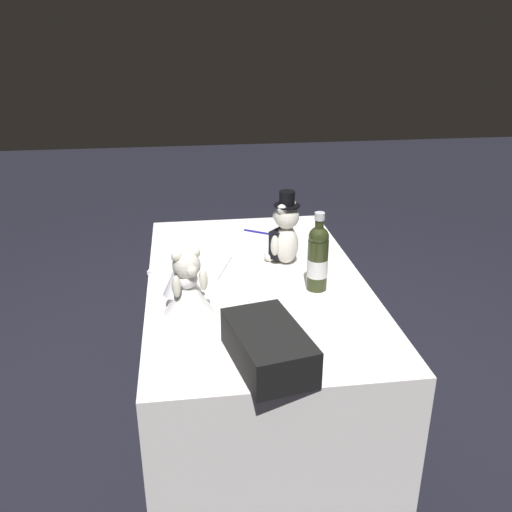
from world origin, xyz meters
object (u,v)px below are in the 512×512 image
teddy_bear_bride (186,285)px  champagne_bottle (318,257)px  gift_case_black (268,346)px  guestbook (191,265)px  teddy_bear_groom (285,234)px  signing_pen (257,232)px

teddy_bear_bride → champagne_bottle: (0.11, -0.50, 0.03)m
gift_case_black → guestbook: 0.78m
teddy_bear_groom → champagne_bottle: bearing=-164.1°
teddy_bear_bride → champagne_bottle: size_ratio=0.78×
signing_pen → gift_case_black: bearing=173.9°
guestbook → signing_pen: bearing=-23.2°
signing_pen → guestbook: size_ratio=0.45×
champagne_bottle → signing_pen: champagne_bottle is taller
teddy_bear_groom → guestbook: teddy_bear_groom is taller
champagne_bottle → teddy_bear_bride: bearing=102.8°
signing_pen → gift_case_black: gift_case_black is taller
guestbook → gift_case_black: bearing=-145.1°
signing_pen → champagne_bottle: bearing=-167.2°
teddy_bear_groom → gift_case_black: bearing=165.9°
teddy_bear_bride → teddy_bear_groom: bearing=-47.6°
guestbook → teddy_bear_bride: bearing=-164.3°
signing_pen → guestbook: guestbook is taller
teddy_bear_groom → signing_pen: bearing=10.5°
teddy_bear_groom → teddy_bear_bride: 0.57m
champagne_bottle → gift_case_black: 0.55m
gift_case_black → teddy_bear_bride: bearing=33.0°
signing_pen → gift_case_black: (-1.11, 0.12, 0.05)m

